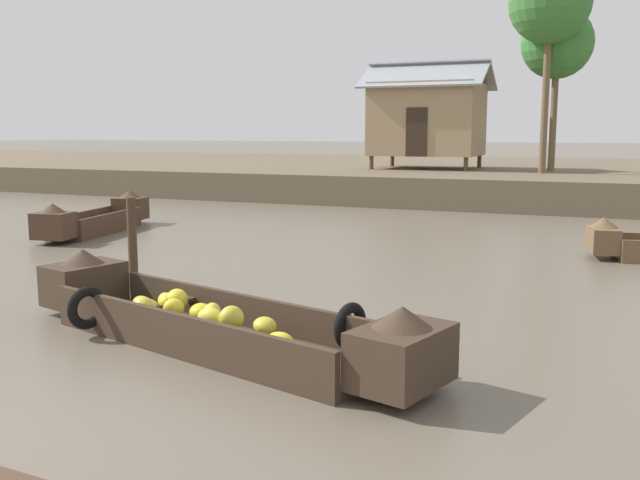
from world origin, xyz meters
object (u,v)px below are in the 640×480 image
Objects in this scene: palm_tree_near at (550,4)px; palm_tree_mid at (557,44)px; mooring_post at (133,244)px; banana_boat at (210,320)px; cargo_boat_upstream at (96,219)px; stilt_house_left at (427,118)px.

palm_tree_mid is (0.19, 1.38, -1.17)m from palm_tree_near.
palm_tree_mid is at bearing 82.31° from palm_tree_near.
palm_tree_near is 4.93× the size of mooring_post.
cargo_boat_upstream reaches higher than banana_boat.
palm_tree_mid reaches higher than stilt_house_left.
palm_tree_near is (1.82, 18.89, 6.39)m from banana_boat.
palm_tree_mid is 19.46m from mooring_post.
palm_tree_near is at bearing 75.41° from mooring_post.
palm_tree_mid is at bearing -1.40° from stilt_house_left.
stilt_house_left reaches higher than mooring_post.
banana_boat is 1.22× the size of stilt_house_left.
mooring_post is at bearing -89.71° from stilt_house_left.
palm_tree_mid is (2.00, 20.27, 5.22)m from banana_boat.
palm_tree_near reaches higher than mooring_post.
mooring_post is at bearing 142.64° from banana_boat.
stilt_house_left is 6.03m from palm_tree_near.
cargo_boat_upstream is 6.75m from mooring_post.
palm_tree_near is (9.18, 12.16, 6.35)m from cargo_boat_upstream.
palm_tree_mid reaches higher than mooring_post.
palm_tree_mid is at bearing 84.36° from banana_boat.
stilt_house_left is at bearing 71.07° from cargo_boat_upstream.
palm_tree_mid is at bearing 75.92° from mooring_post.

